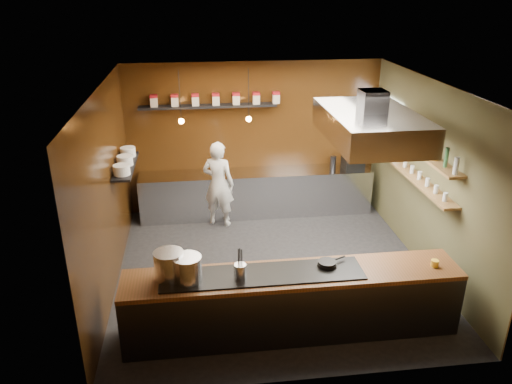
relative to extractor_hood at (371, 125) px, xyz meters
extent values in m
plane|color=black|center=(-1.30, 0.40, -2.51)|extent=(5.00, 5.00, 0.00)
plane|color=#311908|center=(-1.30, 2.90, -1.01)|extent=(5.00, 0.00, 5.00)
plane|color=#311908|center=(-3.80, 0.40, -1.01)|extent=(0.00, 5.00, 5.00)
plane|color=#4D4C2C|center=(1.20, 0.40, -1.01)|extent=(0.00, 5.00, 5.00)
plane|color=silver|center=(-1.30, 0.40, 0.49)|extent=(5.00, 5.00, 0.00)
plane|color=white|center=(1.15, 2.10, -0.61)|extent=(0.00, 1.00, 1.00)
cube|color=silver|center=(-1.30, 2.57, -2.06)|extent=(4.60, 0.65, 0.90)
cube|color=#38383D|center=(-1.30, -1.20, -2.08)|extent=(4.40, 0.70, 0.86)
cube|color=brown|center=(-1.30, -1.20, -1.62)|extent=(4.40, 0.72, 0.06)
cube|color=black|center=(-1.70, -1.20, -1.58)|extent=(2.60, 0.55, 0.02)
cube|color=black|center=(-2.20, 2.76, -0.31)|extent=(2.60, 0.26, 0.04)
cube|color=black|center=(-3.64, 1.40, -0.96)|extent=(0.30, 1.40, 0.04)
cube|color=olive|center=(1.04, 0.70, -0.59)|extent=(0.26, 2.80, 0.04)
cube|color=olive|center=(1.04, 0.70, -1.06)|extent=(0.26, 2.80, 0.04)
cube|color=#38383D|center=(0.00, 0.00, 0.34)|extent=(0.35, 0.35, 0.30)
cube|color=silver|center=(0.00, 0.00, -0.01)|extent=(1.20, 2.00, 0.40)
cube|color=white|center=(0.00, 0.00, -0.22)|extent=(1.00, 1.80, 0.02)
cylinder|color=black|center=(-2.70, 2.10, 0.04)|extent=(0.01, 0.01, 0.90)
sphere|color=orange|center=(-2.70, 2.10, -0.41)|extent=(0.10, 0.10, 0.10)
cylinder|color=black|center=(-1.50, 2.10, 0.04)|extent=(0.01, 0.01, 0.90)
sphere|color=orange|center=(-1.50, 2.10, -0.41)|extent=(0.10, 0.10, 0.10)
cube|color=beige|center=(-3.20, 2.76, -0.20)|extent=(0.13, 0.13, 0.17)
cube|color=maroon|center=(-3.20, 2.76, -0.09)|extent=(0.13, 0.13, 0.05)
cube|color=beige|center=(-2.82, 2.76, -0.20)|extent=(0.13, 0.13, 0.17)
cube|color=maroon|center=(-2.82, 2.76, -0.09)|extent=(0.13, 0.13, 0.05)
cube|color=beige|center=(-2.43, 2.76, -0.20)|extent=(0.13, 0.13, 0.17)
cube|color=maroon|center=(-2.43, 2.76, -0.09)|extent=(0.13, 0.13, 0.05)
cube|color=beige|center=(-2.05, 2.76, -0.20)|extent=(0.13, 0.13, 0.17)
cube|color=maroon|center=(-2.05, 2.76, -0.09)|extent=(0.14, 0.13, 0.05)
cube|color=beige|center=(-1.67, 2.76, -0.20)|extent=(0.13, 0.13, 0.17)
cube|color=maroon|center=(-1.67, 2.76, -0.09)|extent=(0.14, 0.13, 0.05)
cube|color=beige|center=(-1.28, 2.76, -0.20)|extent=(0.13, 0.13, 0.17)
cube|color=maroon|center=(-1.28, 2.76, -0.09)|extent=(0.14, 0.13, 0.05)
cube|color=beige|center=(-0.90, 2.76, -0.20)|extent=(0.13, 0.13, 0.17)
cube|color=maroon|center=(-0.90, 2.76, -0.09)|extent=(0.14, 0.13, 0.05)
cylinder|color=white|center=(-3.64, 0.95, -0.86)|extent=(0.26, 0.26, 0.16)
cylinder|color=white|center=(-3.64, 1.40, -0.86)|extent=(0.26, 0.26, 0.16)
cylinder|color=white|center=(-3.64, 1.85, -0.86)|extent=(0.26, 0.26, 0.16)
cylinder|color=silver|center=(1.04, -0.60, -0.45)|extent=(0.06, 0.06, 0.24)
cylinder|color=#2D5933|center=(1.04, -0.31, -0.45)|extent=(0.06, 0.06, 0.24)
cylinder|color=#8C601E|center=(1.04, -0.02, -0.45)|extent=(0.06, 0.06, 0.24)
cylinder|color=silver|center=(1.04, 0.27, -0.45)|extent=(0.06, 0.06, 0.24)
cylinder|color=#2D5933|center=(1.04, 0.56, -0.45)|extent=(0.06, 0.06, 0.24)
cylinder|color=#8C601E|center=(1.04, 0.84, -0.45)|extent=(0.06, 0.06, 0.24)
cylinder|color=silver|center=(1.04, 1.13, -0.45)|extent=(0.06, 0.06, 0.24)
cylinder|color=#2D5933|center=(1.04, 1.42, -0.45)|extent=(0.06, 0.06, 0.24)
cylinder|color=#8C601E|center=(1.04, 1.71, -0.45)|extent=(0.06, 0.06, 0.24)
cylinder|color=silver|center=(1.04, 2.00, -0.45)|extent=(0.06, 0.06, 0.24)
cylinder|color=silver|center=(1.04, -0.45, -0.97)|extent=(0.07, 0.07, 0.13)
cylinder|color=silver|center=(1.04, -0.16, -0.97)|extent=(0.07, 0.07, 0.13)
cylinder|color=silver|center=(1.04, 0.12, -0.97)|extent=(0.07, 0.07, 0.13)
cylinder|color=silver|center=(1.04, 0.41, -0.97)|extent=(0.07, 0.07, 0.13)
cylinder|color=silver|center=(1.04, 0.70, -0.97)|extent=(0.07, 0.07, 0.13)
cylinder|color=silver|center=(1.04, 0.99, -0.97)|extent=(0.07, 0.07, 0.13)
cylinder|color=silver|center=(1.04, 1.27, -0.97)|extent=(0.07, 0.07, 0.13)
cylinder|color=silver|center=(1.04, 1.56, -0.97)|extent=(0.07, 0.07, 0.13)
cylinder|color=silver|center=(1.04, 1.85, -0.97)|extent=(0.07, 0.07, 0.13)
cylinder|color=silver|center=(-2.87, -1.14, -1.38)|extent=(0.50, 0.50, 0.36)
cylinder|color=silver|center=(-2.64, -1.24, -1.40)|extent=(0.46, 0.46, 0.34)
cylinder|color=silver|center=(-1.99, -1.26, -1.47)|extent=(0.20, 0.20, 0.20)
cylinder|color=black|center=(-0.83, -1.11, -1.55)|extent=(0.26, 0.26, 0.03)
cylinder|color=black|center=(-0.83, -1.11, -1.52)|extent=(0.24, 0.24, 0.03)
cylinder|color=black|center=(-0.64, -1.02, -1.52)|extent=(0.17, 0.10, 0.02)
cylinder|color=yellow|center=(0.57, -1.27, -1.54)|extent=(0.11, 0.11, 0.09)
cube|color=black|center=(0.64, 2.50, -1.41)|extent=(0.39, 0.38, 0.39)
imported|color=white|center=(-2.08, 2.18, -1.67)|extent=(0.72, 0.60, 1.67)
camera|label=1|loc=(-2.46, -6.60, 1.87)|focal=35.00mm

